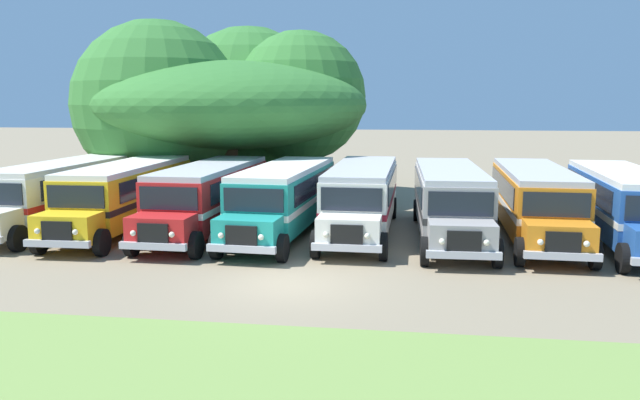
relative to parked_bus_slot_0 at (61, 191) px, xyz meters
The scene contains 10 objects.
ground_plane 14.21m from the parked_bus_slot_0, 32.82° to the right, with size 220.00×220.00×0.00m, color #84755B.
parked_bus_slot_0 is the anchor object (origin of this frame).
parked_bus_slot_1 3.22m from the parked_bus_slot_0, ahead, with size 2.86×10.86×2.82m.
parked_bus_slot_2 6.93m from the parked_bus_slot_0, ahead, with size 2.92×10.87×2.82m.
parked_bus_slot_3 10.19m from the parked_bus_slot_0, ahead, with size 3.20×10.91×2.82m.
parked_bus_slot_4 13.44m from the parked_bus_slot_0, ahead, with size 2.82×10.86×2.82m.
parked_bus_slot_5 17.05m from the parked_bus_slot_0, ahead, with size 2.88×10.86×2.82m.
parked_bus_slot_6 20.49m from the parked_bus_slot_0, ahead, with size 3.00×10.88×2.82m.
parked_bus_slot_7 23.75m from the parked_bus_slot_0, ahead, with size 3.19×10.91×2.82m.
broad_shade_tree 12.00m from the parked_bus_slot_0, 65.12° to the left, with size 16.20×17.39×10.25m.
Camera 1 is at (3.47, -18.10, 5.47)m, focal length 35.14 mm.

